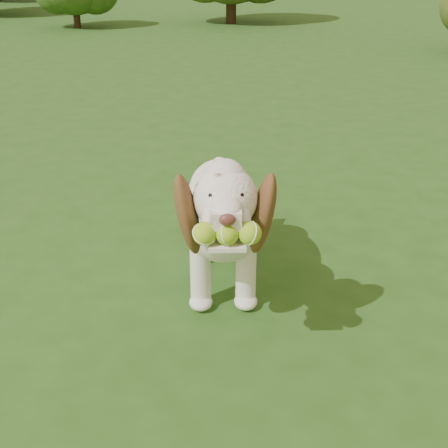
# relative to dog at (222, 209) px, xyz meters

# --- Properties ---
(ground) EXTENTS (80.00, 80.00, 0.00)m
(ground) POSITION_rel_dog_xyz_m (-0.10, -0.30, -0.44)
(ground) COLOR #244A15
(ground) RESTS_ON ground
(dog) EXTENTS (0.67, 1.25, 0.82)m
(dog) POSITION_rel_dog_xyz_m (0.00, 0.00, 0.00)
(dog) COLOR white
(dog) RESTS_ON ground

